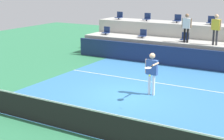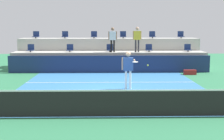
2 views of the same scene
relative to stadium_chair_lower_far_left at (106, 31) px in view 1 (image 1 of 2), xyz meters
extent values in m
plane|color=#2D754C|center=(5.33, -7.23, -1.46)|extent=(40.00, 40.00, 0.00)
cube|color=teal|center=(5.33, -6.23, -1.46)|extent=(9.00, 10.00, 0.01)
cube|color=white|center=(5.33, -4.83, -1.46)|extent=(9.00, 0.06, 0.00)
cube|color=black|center=(5.33, -11.23, -1.01)|extent=(10.40, 0.01, 0.87)
cube|color=white|center=(5.33, -11.23, -0.57)|extent=(10.40, 0.02, 0.05)
cube|color=navy|center=(5.33, -1.23, -0.91)|extent=(13.00, 0.16, 1.10)
cube|color=#ADAAA3|center=(5.33, 0.07, -0.84)|extent=(13.00, 1.80, 1.25)
cube|color=#ADAAA3|center=(5.33, 1.87, -0.41)|extent=(13.00, 1.80, 2.10)
cylinder|color=#2D2D33|center=(0.00, -0.08, -0.16)|extent=(0.08, 0.08, 0.10)
cube|color=navy|center=(0.00, -0.08, -0.09)|extent=(0.44, 0.40, 0.04)
cube|color=navy|center=(0.00, 0.10, 0.12)|extent=(0.44, 0.04, 0.38)
cylinder|color=#2D2D33|center=(2.66, -0.08, -0.16)|extent=(0.08, 0.08, 0.10)
cube|color=navy|center=(2.66, -0.08, -0.09)|extent=(0.44, 0.40, 0.04)
cube|color=navy|center=(2.66, 0.10, 0.12)|extent=(0.44, 0.04, 0.38)
cylinder|color=#2D2D33|center=(5.37, -0.08, -0.16)|extent=(0.08, 0.08, 0.10)
cube|color=navy|center=(5.37, -0.08, -0.09)|extent=(0.44, 0.40, 0.04)
cube|color=navy|center=(5.37, 0.10, 0.12)|extent=(0.44, 0.04, 0.38)
cylinder|color=#2D2D33|center=(-0.01, 1.72, 0.69)|extent=(0.08, 0.08, 0.10)
cube|color=navy|center=(-0.01, 1.72, 0.76)|extent=(0.44, 0.40, 0.04)
cube|color=navy|center=(-0.01, 1.90, 0.97)|extent=(0.44, 0.04, 0.38)
cylinder|color=#2D2D33|center=(2.11, 1.72, 0.69)|extent=(0.08, 0.08, 0.10)
cube|color=navy|center=(2.11, 1.72, 0.76)|extent=(0.44, 0.40, 0.04)
cube|color=navy|center=(2.11, 1.90, 0.97)|extent=(0.44, 0.04, 0.38)
cylinder|color=#2D2D33|center=(4.23, 1.72, 0.69)|extent=(0.08, 0.08, 0.10)
cube|color=navy|center=(4.23, 1.72, 0.76)|extent=(0.44, 0.40, 0.04)
cube|color=navy|center=(4.23, 1.90, 0.97)|extent=(0.44, 0.04, 0.38)
cylinder|color=#2D2D33|center=(6.37, 1.72, 0.69)|extent=(0.08, 0.08, 0.10)
cube|color=navy|center=(6.37, 1.72, 0.76)|extent=(0.44, 0.40, 0.04)
cube|color=navy|center=(6.37, 1.90, 0.97)|extent=(0.44, 0.04, 0.38)
cylinder|color=white|center=(6.05, -6.57, -1.02)|extent=(0.11, 0.11, 0.88)
cylinder|color=white|center=(6.25, -6.58, -1.02)|extent=(0.11, 0.11, 0.88)
cube|color=#2D4C8C|center=(6.15, -6.58, -0.27)|extent=(0.48, 0.20, 0.62)
sphere|color=tan|center=(6.15, -6.58, 0.21)|extent=(0.25, 0.25, 0.24)
cylinder|color=tan|center=(5.87, -6.57, -0.25)|extent=(0.07, 0.07, 0.59)
cylinder|color=tan|center=(6.41, -6.87, -0.06)|extent=(0.09, 0.56, 0.07)
cylinder|color=black|center=(6.40, -7.25, -0.06)|extent=(0.04, 0.26, 0.04)
ellipsoid|color=silver|center=(6.39, -7.53, -0.06)|extent=(0.27, 0.33, 0.03)
cylinder|color=black|center=(5.46, -0.38, 0.19)|extent=(0.11, 0.11, 0.81)
cylinder|color=black|center=(5.65, -0.39, 0.19)|extent=(0.11, 0.11, 0.81)
cube|color=white|center=(5.55, -0.38, 0.89)|extent=(0.45, 0.20, 0.58)
sphere|color=#846047|center=(5.55, -0.38, 1.33)|extent=(0.23, 0.23, 0.22)
cylinder|color=#846047|center=(5.30, -0.37, 0.90)|extent=(0.07, 0.07, 0.54)
cylinder|color=#846047|center=(5.81, -0.39, 0.90)|extent=(0.07, 0.07, 0.54)
cylinder|color=#2D2D33|center=(7.09, -0.37, 0.20)|extent=(0.13, 0.13, 0.83)
cylinder|color=#2D2D33|center=(7.28, -0.40, 0.20)|extent=(0.13, 0.13, 0.83)
cube|color=yellow|center=(7.19, -0.38, 0.91)|extent=(0.47, 0.26, 0.59)
sphere|color=tan|center=(7.19, -0.38, 1.36)|extent=(0.26, 0.26, 0.22)
cylinder|color=tan|center=(6.93, -0.33, 0.93)|extent=(0.08, 0.08, 0.55)
cylinder|color=tan|center=(7.44, -0.43, 0.93)|extent=(0.08, 0.08, 0.55)
sphere|color=#CCE033|center=(6.83, -8.38, -0.10)|extent=(0.07, 0.07, 0.07)
camera|label=1|loc=(11.49, -19.13, 3.10)|focal=54.29mm
camera|label=2|loc=(5.08, -21.15, 1.50)|focal=49.90mm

